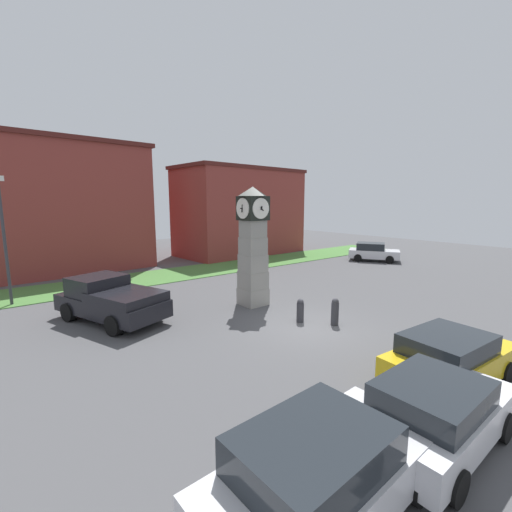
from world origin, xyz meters
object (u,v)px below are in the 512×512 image
at_px(car_navy_sedan, 323,471).
at_px(car_by_building, 450,358).
at_px(bollard_near_tower, 335,311).
at_px(bollard_mid_row, 300,310).
at_px(clock_tower, 253,246).
at_px(car_near_tower, 436,411).
at_px(pickup_truck, 111,299).
at_px(street_lamp_near_road, 4,232).
at_px(car_silver_hatch, 373,252).

height_order(car_navy_sedan, car_by_building, car_navy_sedan).
relative_size(bollard_near_tower, bollard_mid_row, 1.13).
height_order(clock_tower, bollard_near_tower, clock_tower).
distance_m(bollard_near_tower, bollard_mid_row, 1.42).
xyz_separation_m(car_near_tower, pickup_truck, (-3.02, 12.06, 0.17)).
bearing_deg(car_near_tower, car_navy_sedan, 173.41).
relative_size(car_navy_sedan, street_lamp_near_road, 0.71).
relative_size(car_near_tower, car_by_building, 0.93).
bearing_deg(street_lamp_near_road, clock_tower, -37.81).
height_order(bollard_mid_row, car_navy_sedan, car_navy_sedan).
bearing_deg(car_silver_hatch, car_navy_sedan, -148.76).
distance_m(car_silver_hatch, street_lamp_near_road, 25.61).
relative_size(clock_tower, pickup_truck, 1.05).
bearing_deg(street_lamp_near_road, bollard_mid_row, -48.19).
relative_size(bollard_mid_row, car_silver_hatch, 0.23).
xyz_separation_m(bollard_near_tower, car_near_tower, (-4.01, -5.80, 0.19)).
distance_m(bollard_near_tower, car_by_building, 5.07).
relative_size(bollard_near_tower, car_near_tower, 0.29).
bearing_deg(car_navy_sedan, pickup_truck, 89.65).
height_order(bollard_near_tower, car_by_building, car_by_building).
distance_m(clock_tower, bollard_mid_row, 4.02).
distance_m(car_near_tower, street_lamp_near_road, 18.75).
xyz_separation_m(bollard_near_tower, car_navy_sedan, (-7.10, -5.44, 0.24)).
distance_m(car_by_building, car_silver_hatch, 20.62).
bearing_deg(street_lamp_near_road, car_silver_hatch, -8.43).
xyz_separation_m(bollard_mid_row, car_by_building, (-0.34, -6.07, 0.26)).
distance_m(bollard_mid_row, car_near_tower, 7.63).
bearing_deg(car_near_tower, clock_tower, 72.83).
bearing_deg(clock_tower, car_by_building, -92.03).
xyz_separation_m(car_by_building, car_silver_hatch, (16.13, 12.84, 0.01)).
bearing_deg(car_near_tower, car_by_building, 17.29).
bearing_deg(car_silver_hatch, street_lamp_near_road, 171.57).
bearing_deg(bollard_mid_row, bollard_near_tower, -53.27).
xyz_separation_m(car_by_building, pickup_truck, (-5.83, 11.19, 0.16)).
height_order(bollard_mid_row, street_lamp_near_road, street_lamp_near_road).
bearing_deg(bollard_near_tower, clock_tower, 101.20).
relative_size(bollard_mid_row, car_by_building, 0.24).
height_order(clock_tower, car_silver_hatch, clock_tower).
distance_m(bollard_near_tower, street_lamp_near_road, 15.81).
height_order(clock_tower, car_by_building, clock_tower).
bearing_deg(car_silver_hatch, bollard_near_tower, -152.07).
bearing_deg(pickup_truck, bollard_mid_row, -39.68).
distance_m(clock_tower, street_lamp_near_road, 11.90).
height_order(bollard_near_tower, car_near_tower, car_near_tower).
xyz_separation_m(bollard_mid_row, car_navy_sedan, (-6.25, -6.58, 0.31)).
height_order(bollard_near_tower, car_silver_hatch, car_silver_hatch).
bearing_deg(bollard_mid_row, car_by_building, -93.24).
distance_m(car_navy_sedan, car_by_building, 5.93).
xyz_separation_m(bollard_near_tower, car_silver_hatch, (14.93, 7.92, 0.20)).
bearing_deg(car_by_building, bollard_mid_row, 86.76).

